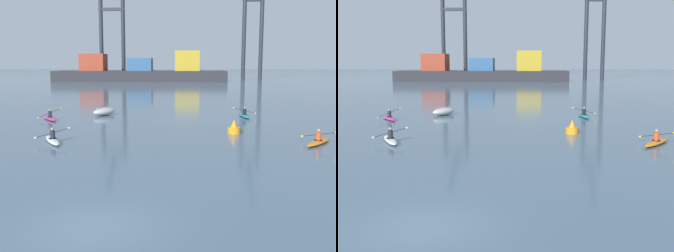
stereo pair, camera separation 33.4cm
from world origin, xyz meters
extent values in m
plane|color=slate|center=(0.00, 0.00, 0.00)|extent=(800.00, 800.00, 0.00)
cube|color=#28282D|center=(-8.65, 105.22, 1.50)|extent=(48.59, 10.72, 3.00)
cube|color=#993823|center=(-22.01, 105.22, 5.39)|extent=(6.80, 7.51, 4.77)
cube|color=#2D5684|center=(-8.65, 105.22, 4.78)|extent=(6.80, 7.51, 3.56)
cube|color=#B29323|center=(4.72, 105.22, 5.79)|extent=(6.80, 7.51, 5.57)
cylinder|color=#232833|center=(-21.34, 114.29, 12.50)|extent=(1.20, 1.20, 25.00)
cylinder|color=#232833|center=(-14.62, 114.29, 12.50)|extent=(1.20, 1.20, 25.00)
cube|color=#232833|center=(-17.98, 114.29, 21.25)|extent=(7.93, 0.90, 0.90)
cylinder|color=#232833|center=(21.94, 114.14, 14.00)|extent=(1.20, 1.20, 28.01)
cylinder|color=#232833|center=(27.14, 114.14, 14.00)|extent=(1.20, 1.20, 28.01)
cube|color=#232833|center=(24.54, 114.14, 23.80)|extent=(6.39, 0.90, 0.90)
ellipsoid|color=beige|center=(-4.60, 26.93, 0.35)|extent=(2.40, 2.76, 0.70)
cube|color=beige|center=(-4.60, 26.93, 0.73)|extent=(1.18, 1.62, 0.06)
cylinder|color=orange|center=(6.43, 16.90, 0.23)|extent=(0.90, 0.90, 0.45)
cone|color=orange|center=(6.43, 16.90, 0.73)|extent=(0.49, 0.49, 0.55)
ellipsoid|color=orange|center=(11.10, 13.16, 0.13)|extent=(2.58, 3.04, 0.26)
torus|color=black|center=(11.04, 13.08, 0.27)|extent=(0.69, 0.69, 0.05)
cylinder|color=#DB471E|center=(11.04, 13.08, 0.51)|extent=(0.30, 0.30, 0.50)
sphere|color=tan|center=(11.04, 13.08, 0.86)|extent=(0.19, 0.19, 0.19)
cylinder|color=black|center=(11.07, 13.12, 0.61)|extent=(1.63, 1.30, 0.50)
ellipsoid|color=yellow|center=(10.26, 13.76, 0.38)|extent=(0.18, 0.16, 0.15)
ellipsoid|color=yellow|center=(11.87, 12.49, 0.84)|extent=(0.18, 0.16, 0.15)
ellipsoid|color=#C13384|center=(-8.79, 23.59, 0.13)|extent=(2.35, 3.18, 0.26)
torus|color=black|center=(-8.74, 23.51, 0.27)|extent=(0.68, 0.68, 0.05)
cylinder|color=#23232D|center=(-8.74, 23.51, 0.51)|extent=(0.30, 0.30, 0.50)
sphere|color=tan|center=(-8.74, 23.51, 0.86)|extent=(0.19, 0.19, 0.19)
cylinder|color=black|center=(-8.77, 23.55, 0.61)|extent=(1.69, 1.11, 0.73)
ellipsoid|color=yellow|center=(-9.60, 23.01, 0.26)|extent=(0.19, 0.15, 0.16)
ellipsoid|color=yellow|center=(-7.93, 24.09, 0.96)|extent=(0.19, 0.15, 0.16)
ellipsoid|color=silver|center=(-5.33, 13.29, 0.13)|extent=(2.08, 3.30, 0.26)
torus|color=black|center=(-5.29, 13.20, 0.27)|extent=(0.66, 0.66, 0.05)
cylinder|color=#23232D|center=(-5.29, 13.20, 0.51)|extent=(0.30, 0.30, 0.50)
sphere|color=tan|center=(-5.29, 13.20, 0.86)|extent=(0.19, 0.19, 0.19)
cylinder|color=black|center=(-5.31, 13.25, 0.61)|extent=(1.85, 0.96, 0.50)
ellipsoid|color=silver|center=(-6.22, 12.78, 0.38)|extent=(0.20, 0.13, 0.15)
ellipsoid|color=silver|center=(-4.40, 13.71, 0.84)|extent=(0.20, 0.13, 0.15)
ellipsoid|color=teal|center=(8.59, 25.96, 0.13)|extent=(0.86, 3.44, 0.26)
torus|color=black|center=(8.59, 25.86, 0.27)|extent=(0.53, 0.53, 0.05)
cylinder|color=black|center=(8.59, 25.86, 0.51)|extent=(0.30, 0.30, 0.50)
sphere|color=tan|center=(8.59, 25.86, 0.86)|extent=(0.19, 0.19, 0.19)
cylinder|color=black|center=(8.59, 25.91, 0.61)|extent=(2.04, 0.19, 0.56)
ellipsoid|color=yellow|center=(7.58, 25.83, 0.87)|extent=(0.20, 0.06, 0.15)
ellipsoid|color=yellow|center=(9.60, 25.99, 0.35)|extent=(0.20, 0.06, 0.15)
camera|label=1|loc=(2.59, -11.42, 4.83)|focal=43.43mm
camera|label=2|loc=(2.92, -11.41, 4.83)|focal=43.43mm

